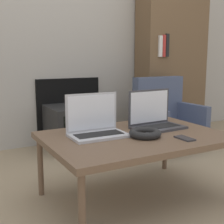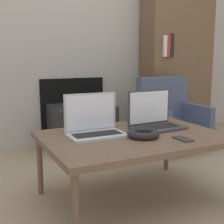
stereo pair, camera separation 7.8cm
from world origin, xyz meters
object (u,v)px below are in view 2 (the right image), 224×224
Objects in this scene: armchair at (169,115)px; laptop_right at (154,119)px; headphones at (143,134)px; phone at (183,139)px; laptop_left at (94,125)px; tv at (82,127)px.

laptop_right is at bearing -134.20° from armchair.
armchair is (0.88, 0.93, -0.12)m from headphones.
laptop_right is 0.33m from phone.
laptop_left is at bearing -147.91° from armchair.
laptop_right is at bearing 41.87° from headphones.
tv is (-0.07, 1.44, -0.21)m from phone.
headphones is 1.31m from tv.
laptop_left is at bearing 176.88° from laptop_right.
headphones is 0.23m from phone.
laptop_right is 2.80× the size of phone.
laptop_right is 0.26m from headphones.
laptop_right is 1.15m from tv.
laptop_right reaches higher than tv.
headphones reaches higher than phone.
headphones is at bearing -35.05° from laptop_left.
laptop_left is 0.53m from phone.
armchair is at bearing -24.71° from tv.
headphones is at bearing -94.51° from tv.
laptop_left is 0.60× the size of tv.
tv is (0.34, 1.11, -0.27)m from laptop_left.
armchair is at bearing 44.42° from laptop_right.
phone is 1.45m from tv.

